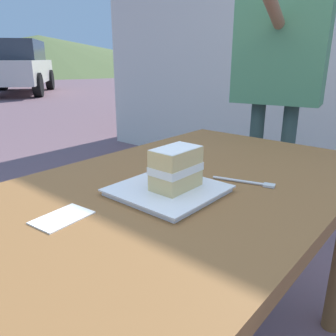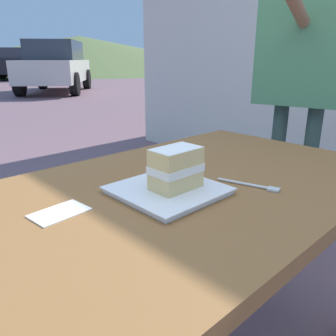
# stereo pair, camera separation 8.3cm
# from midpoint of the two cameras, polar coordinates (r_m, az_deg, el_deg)

# --- Properties ---
(patio_table) EXTENTS (1.69, 0.76, 0.72)m
(patio_table) POSITION_cam_midpoint_polar(r_m,az_deg,el_deg) (0.83, -9.36, -12.22)
(patio_table) COLOR brown
(patio_table) RESTS_ON ground
(dessert_plate) EXTENTS (0.25, 0.25, 0.02)m
(dessert_plate) POSITION_cam_midpoint_polar(r_m,az_deg,el_deg) (0.85, -2.80, -3.87)
(dessert_plate) COLOR white
(dessert_plate) RESTS_ON patio_table
(cake_slice) EXTENTS (0.12, 0.08, 0.10)m
(cake_slice) POSITION_cam_midpoint_polar(r_m,az_deg,el_deg) (0.83, -1.52, -0.06)
(cake_slice) COLOR #E0C17A
(cake_slice) RESTS_ON dessert_plate
(dessert_fork) EXTENTS (0.06, 0.17, 0.01)m
(dessert_fork) POSITION_cam_midpoint_polar(r_m,az_deg,el_deg) (0.93, 10.95, -2.43)
(dessert_fork) COLOR silver
(dessert_fork) RESTS_ON patio_table
(paper_napkin) EXTENTS (0.13, 0.09, 0.00)m
(paper_napkin) POSITION_cam_midpoint_polar(r_m,az_deg,el_deg) (0.77, -20.58, -7.98)
(paper_napkin) COLOR white
(paper_napkin) RESTS_ON patio_table
(diner_person) EXTENTS (0.60, 0.47, 1.62)m
(diner_person) POSITION_cam_midpoint_polar(r_m,az_deg,el_deg) (1.85, 17.33, 18.60)
(diner_person) COLOR #334B43
(diner_person) RESTS_ON ground
(parked_car_near) EXTENTS (3.67, 4.04, 1.59)m
(parked_car_near) POSITION_cam_midpoint_polar(r_m,az_deg,el_deg) (11.78, -24.61, 15.52)
(parked_car_near) COLOR beige
(parked_car_near) RESTS_ON ground
(distant_hill) EXTENTS (33.31, 33.31, 3.11)m
(distant_hill) POSITION_cam_midpoint_polar(r_m,az_deg,el_deg) (35.36, -21.00, 17.84)
(distant_hill) COLOR #60703D
(distant_hill) RESTS_ON ground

